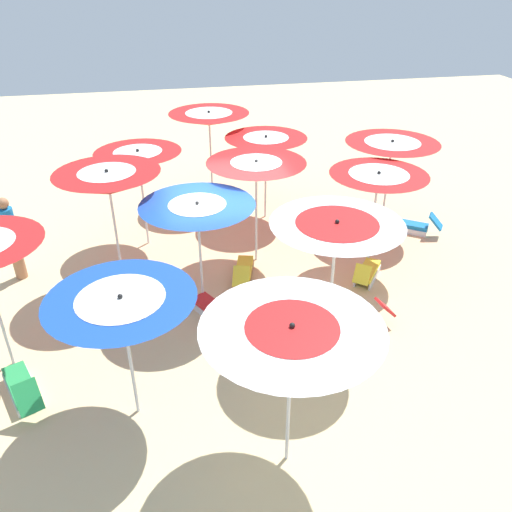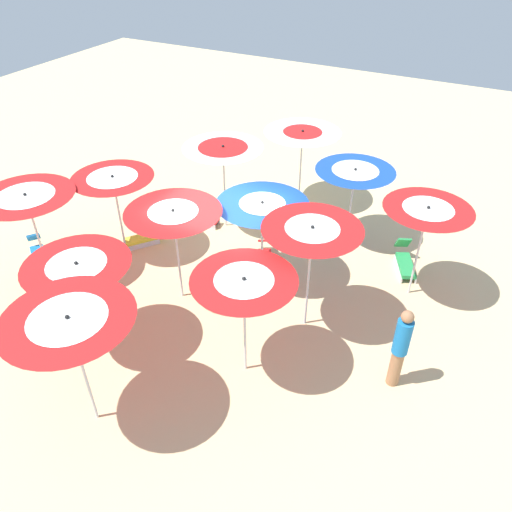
{
  "view_description": "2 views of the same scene",
  "coord_description": "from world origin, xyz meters",
  "px_view_note": "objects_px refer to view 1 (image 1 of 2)",
  "views": [
    {
      "loc": [
        9.04,
        -1.34,
        5.99
      ],
      "look_at": [
        1.08,
        0.27,
        1.25
      ],
      "focal_mm": 36.11,
      "sensor_mm": 36.0,
      "label": 1
    },
    {
      "loc": [
        -8.04,
        -5.03,
        7.74
      ],
      "look_at": [
        -0.47,
        -1.08,
        1.48
      ],
      "focal_mm": 34.89,
      "sensor_mm": 36.0,
      "label": 2
    }
  ],
  "objects_px": {
    "beach_umbrella_11": "(209,119)",
    "lounger_0": "(414,225)",
    "beach_umbrella_9": "(108,183)",
    "beach_umbrella_7": "(266,144)",
    "beachgoer_0": "(12,237)",
    "beach_umbrella_5": "(198,215)",
    "beach_umbrella_10": "(138,158)",
    "lounger_3": "(367,272)",
    "lounger_1": "(359,321)",
    "lounger_2": "(244,270)",
    "beach_umbrella_0": "(292,338)",
    "lounger_5": "(215,309)",
    "beach_umbrella_3": "(392,149)",
    "beach_ball": "(365,235)",
    "beach_umbrella_6": "(256,171)",
    "beach_umbrella_2": "(378,182)",
    "beach_umbrella_1": "(336,232)",
    "lounger_4": "(22,387)",
    "beach_umbrella_4": "(122,307)"
  },
  "relations": [
    {
      "from": "beach_ball",
      "to": "lounger_0",
      "type": "bearing_deg",
      "value": 96.46
    },
    {
      "from": "beach_umbrella_2",
      "to": "lounger_2",
      "type": "xyz_separation_m",
      "value": [
        -0.08,
        -2.79,
        -1.82
      ]
    },
    {
      "from": "lounger_0",
      "to": "beach_umbrella_6",
      "type": "bearing_deg",
      "value": 43.26
    },
    {
      "from": "beach_umbrella_10",
      "to": "beach_ball",
      "type": "height_order",
      "value": "beach_umbrella_10"
    },
    {
      "from": "lounger_1",
      "to": "lounger_2",
      "type": "distance_m",
      "value": 2.79
    },
    {
      "from": "beach_umbrella_3",
      "to": "beachgoer_0",
      "type": "bearing_deg",
      "value": -85.9
    },
    {
      "from": "lounger_5",
      "to": "beach_umbrella_1",
      "type": "bearing_deg",
      "value": -151.61
    },
    {
      "from": "beach_umbrella_9",
      "to": "lounger_2",
      "type": "height_order",
      "value": "beach_umbrella_9"
    },
    {
      "from": "beach_umbrella_10",
      "to": "beachgoer_0",
      "type": "bearing_deg",
      "value": -69.52
    },
    {
      "from": "lounger_0",
      "to": "lounger_3",
      "type": "height_order",
      "value": "lounger_3"
    },
    {
      "from": "beach_umbrella_9",
      "to": "lounger_3",
      "type": "distance_m",
      "value": 5.56
    },
    {
      "from": "beach_umbrella_3",
      "to": "lounger_2",
      "type": "distance_m",
      "value": 4.57
    },
    {
      "from": "beach_umbrella_4",
      "to": "beach_umbrella_9",
      "type": "distance_m",
      "value": 3.64
    },
    {
      "from": "beach_umbrella_7",
      "to": "lounger_2",
      "type": "bearing_deg",
      "value": -20.96
    },
    {
      "from": "beach_umbrella_4",
      "to": "beachgoer_0",
      "type": "relative_size",
      "value": 1.16
    },
    {
      "from": "beach_umbrella_11",
      "to": "beachgoer_0",
      "type": "relative_size",
      "value": 1.36
    },
    {
      "from": "beach_umbrella_0",
      "to": "lounger_5",
      "type": "distance_m",
      "value": 3.92
    },
    {
      "from": "beach_umbrella_6",
      "to": "beach_umbrella_7",
      "type": "xyz_separation_m",
      "value": [
        -2.16,
        0.68,
        -0.14
      ]
    },
    {
      "from": "beach_umbrella_4",
      "to": "beach_ball",
      "type": "relative_size",
      "value": 7.76
    },
    {
      "from": "beach_umbrella_10",
      "to": "lounger_1",
      "type": "height_order",
      "value": "beach_umbrella_10"
    },
    {
      "from": "beach_umbrella_7",
      "to": "beachgoer_0",
      "type": "bearing_deg",
      "value": -71.84
    },
    {
      "from": "beach_umbrella_6",
      "to": "beachgoer_0",
      "type": "xyz_separation_m",
      "value": [
        -0.26,
        -5.11,
        -1.15
      ]
    },
    {
      "from": "beach_umbrella_2",
      "to": "lounger_1",
      "type": "bearing_deg",
      "value": -26.04
    },
    {
      "from": "beach_umbrella_0",
      "to": "beach_umbrella_7",
      "type": "bearing_deg",
      "value": 169.86
    },
    {
      "from": "beach_umbrella_9",
      "to": "beach_umbrella_11",
      "type": "distance_m",
      "value": 4.68
    },
    {
      "from": "beach_umbrella_5",
      "to": "lounger_5",
      "type": "height_order",
      "value": "beach_umbrella_5"
    },
    {
      "from": "beach_umbrella_11",
      "to": "beachgoer_0",
      "type": "bearing_deg",
      "value": -54.31
    },
    {
      "from": "beach_umbrella_0",
      "to": "beach_umbrella_4",
      "type": "bearing_deg",
      "value": -122.46
    },
    {
      "from": "beach_umbrella_1",
      "to": "beach_umbrella_9",
      "type": "bearing_deg",
      "value": -126.65
    },
    {
      "from": "beach_umbrella_3",
      "to": "beach_umbrella_11",
      "type": "distance_m",
      "value": 4.78
    },
    {
      "from": "beach_umbrella_6",
      "to": "lounger_4",
      "type": "bearing_deg",
      "value": -51.89
    },
    {
      "from": "beach_umbrella_0",
      "to": "beach_umbrella_1",
      "type": "relative_size",
      "value": 0.95
    },
    {
      "from": "lounger_0",
      "to": "beach_umbrella_2",
      "type": "bearing_deg",
      "value": 73.2
    },
    {
      "from": "beach_umbrella_4",
      "to": "beach_umbrella_1",
      "type": "bearing_deg",
      "value": 105.86
    },
    {
      "from": "beach_umbrella_6",
      "to": "lounger_2",
      "type": "relative_size",
      "value": 1.8
    },
    {
      "from": "beach_umbrella_10",
      "to": "beach_umbrella_2",
      "type": "bearing_deg",
      "value": 66.35
    },
    {
      "from": "beach_umbrella_5",
      "to": "beachgoer_0",
      "type": "distance_m",
      "value": 4.21
    },
    {
      "from": "beach_umbrella_1",
      "to": "beachgoer_0",
      "type": "relative_size",
      "value": 1.33
    },
    {
      "from": "beach_umbrella_0",
      "to": "lounger_4",
      "type": "bearing_deg",
      "value": -116.97
    },
    {
      "from": "beach_umbrella_5",
      "to": "lounger_4",
      "type": "distance_m",
      "value": 4.03
    },
    {
      "from": "beach_umbrella_9",
      "to": "lounger_0",
      "type": "distance_m",
      "value": 7.45
    },
    {
      "from": "beach_umbrella_5",
      "to": "beach_umbrella_10",
      "type": "relative_size",
      "value": 0.94
    },
    {
      "from": "beach_umbrella_5",
      "to": "beach_umbrella_7",
      "type": "height_order",
      "value": "beach_umbrella_7"
    },
    {
      "from": "beach_umbrella_3",
      "to": "lounger_5",
      "type": "distance_m",
      "value": 5.75
    },
    {
      "from": "beach_umbrella_0",
      "to": "lounger_1",
      "type": "relative_size",
      "value": 1.85
    },
    {
      "from": "beach_umbrella_11",
      "to": "lounger_0",
      "type": "xyz_separation_m",
      "value": [
        3.01,
        4.67,
        -2.1
      ]
    },
    {
      "from": "beach_umbrella_4",
      "to": "lounger_1",
      "type": "relative_size",
      "value": 1.7
    },
    {
      "from": "beach_umbrella_5",
      "to": "beach_umbrella_7",
      "type": "bearing_deg",
      "value": 150.31
    },
    {
      "from": "beach_umbrella_0",
      "to": "lounger_2",
      "type": "xyz_separation_m",
      "value": [
        -4.64,
        0.24,
        -1.92
      ]
    },
    {
      "from": "beach_umbrella_3",
      "to": "lounger_2",
      "type": "relative_size",
      "value": 1.75
    }
  ]
}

